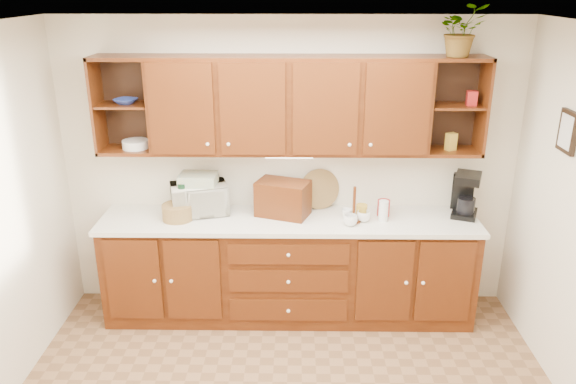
{
  "coord_description": "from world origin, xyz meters",
  "views": [
    {
      "loc": [
        0.06,
        -2.99,
        2.84
      ],
      "look_at": [
        -0.0,
        1.15,
        1.29
      ],
      "focal_mm": 35.0,
      "sensor_mm": 36.0,
      "label": 1
    }
  ],
  "objects_px": {
    "microwave": "(199,199)",
    "bread_box": "(283,198)",
    "coffee_maker": "(465,195)",
    "potted_plant": "(462,30)"
  },
  "relations": [
    {
      "from": "microwave",
      "to": "bread_box",
      "type": "distance_m",
      "value": 0.73
    },
    {
      "from": "coffee_maker",
      "to": "microwave",
      "type": "bearing_deg",
      "value": -159.14
    },
    {
      "from": "microwave",
      "to": "coffee_maker",
      "type": "height_order",
      "value": "coffee_maker"
    },
    {
      "from": "coffee_maker",
      "to": "potted_plant",
      "type": "distance_m",
      "value": 1.38
    },
    {
      "from": "coffee_maker",
      "to": "potted_plant",
      "type": "relative_size",
      "value": 0.94
    },
    {
      "from": "coffee_maker",
      "to": "potted_plant",
      "type": "xyz_separation_m",
      "value": [
        -0.18,
        -0.01,
        1.37
      ]
    },
    {
      "from": "bread_box",
      "to": "potted_plant",
      "type": "relative_size",
      "value": 1.08
    },
    {
      "from": "microwave",
      "to": "bread_box",
      "type": "height_order",
      "value": "bread_box"
    },
    {
      "from": "bread_box",
      "to": "potted_plant",
      "type": "distance_m",
      "value": 1.97
    },
    {
      "from": "bread_box",
      "to": "coffee_maker",
      "type": "xyz_separation_m",
      "value": [
        1.57,
        0.03,
        0.03
      ]
    }
  ]
}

